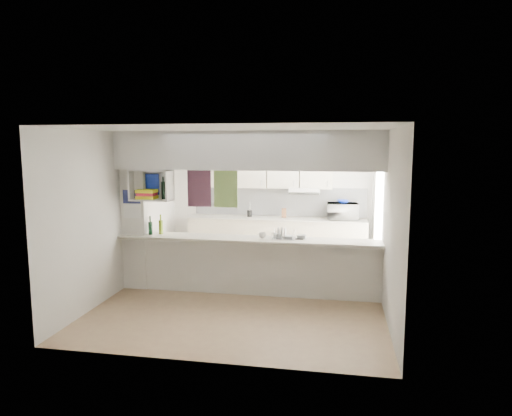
% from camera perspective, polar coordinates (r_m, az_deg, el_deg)
% --- Properties ---
extents(floor, '(4.80, 4.80, 0.00)m').
position_cam_1_polar(floor, '(7.51, -1.09, -10.64)').
color(floor, '#9D795B').
rests_on(floor, ground).
extents(ceiling, '(4.80, 4.80, 0.00)m').
position_cam_1_polar(ceiling, '(7.13, -1.14, 9.60)').
color(ceiling, white).
rests_on(ceiling, wall_back).
extents(wall_back, '(4.20, 0.00, 4.20)m').
position_cam_1_polar(wall_back, '(9.55, 1.70, 1.33)').
color(wall_back, silver).
rests_on(wall_back, floor).
extents(wall_left, '(0.00, 4.80, 4.80)m').
position_cam_1_polar(wall_left, '(7.89, -16.25, -0.35)').
color(wall_left, silver).
rests_on(wall_left, floor).
extents(wall_right, '(0.00, 4.80, 4.80)m').
position_cam_1_polar(wall_right, '(7.11, 15.73, -1.20)').
color(wall_right, silver).
rests_on(wall_right, floor).
extents(servery_partition, '(4.20, 0.50, 2.60)m').
position_cam_1_polar(servery_partition, '(7.20, -2.47, 2.08)').
color(servery_partition, silver).
rests_on(servery_partition, floor).
extents(cubby_shelf, '(0.65, 0.35, 0.50)m').
position_cam_1_polar(cubby_shelf, '(7.56, -12.95, 2.56)').
color(cubby_shelf, white).
rests_on(cubby_shelf, bulkhead).
extents(kitchen_run, '(3.60, 0.63, 2.24)m').
position_cam_1_polar(kitchen_run, '(9.34, 2.43, -1.77)').
color(kitchen_run, beige).
rests_on(kitchen_run, floor).
extents(microwave, '(0.62, 0.45, 0.33)m').
position_cam_1_polar(microwave, '(9.20, 10.79, -0.41)').
color(microwave, white).
rests_on(microwave, bench_top).
extents(bowl, '(0.25, 0.25, 0.06)m').
position_cam_1_polar(bowl, '(9.19, 10.84, 0.79)').
color(bowl, navy).
rests_on(bowl, microwave).
extents(dish_rack, '(0.37, 0.28, 0.20)m').
position_cam_1_polar(dish_rack, '(7.19, 3.50, -3.26)').
color(dish_rack, silver).
rests_on(dish_rack, breakfast_bar).
extents(cup, '(0.14, 0.14, 0.09)m').
position_cam_1_polar(cup, '(7.17, 0.78, -3.43)').
color(cup, white).
rests_on(cup, dish_rack).
extents(wine_bottles, '(0.22, 0.15, 0.33)m').
position_cam_1_polar(wine_bottles, '(7.72, -12.42, -2.34)').
color(wine_bottles, black).
rests_on(wine_bottles, breakfast_bar).
extents(plastic_tubs, '(0.52, 0.22, 0.07)m').
position_cam_1_polar(plastic_tubs, '(7.25, 3.96, -3.56)').
color(plastic_tubs, silver).
rests_on(plastic_tubs, breakfast_bar).
extents(utensil_jar, '(0.10, 0.10, 0.14)m').
position_cam_1_polar(utensil_jar, '(9.41, -0.82, -0.68)').
color(utensil_jar, black).
rests_on(utensil_jar, bench_top).
extents(knife_block, '(0.10, 0.08, 0.19)m').
position_cam_1_polar(knife_block, '(9.33, 3.51, -0.61)').
color(knife_block, '#56341D').
rests_on(knife_block, bench_top).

